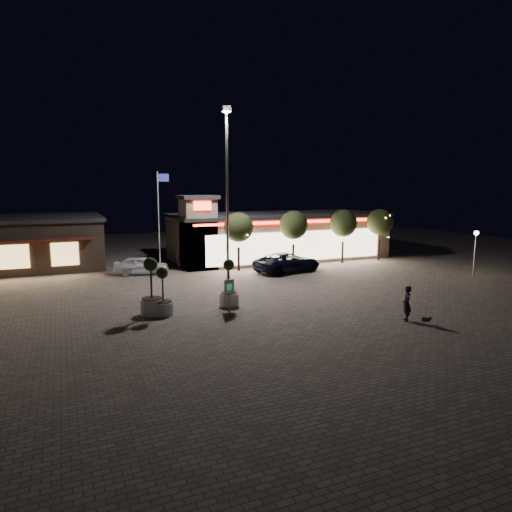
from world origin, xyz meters
name	(u,v)px	position (x,y,z in m)	size (l,w,h in m)	color
ground	(242,309)	(0.00, 0.00, 0.00)	(90.00, 90.00, 0.00)	#6F645A
retail_building	(274,235)	(9.51, 15.82, 2.21)	(20.40, 8.40, 6.10)	tan
floodlight_pole	(227,184)	(2.00, 8.00, 7.02)	(0.60, 0.40, 12.38)	gray
flagpole	(160,213)	(-1.90, 13.00, 4.74)	(0.95, 0.10, 8.00)	white
lamp_post_east	(476,244)	(20.00, 2.00, 2.46)	(0.36, 0.36, 3.48)	gray
string_tree_a	(239,227)	(4.00, 11.00, 3.56)	(2.42, 2.42, 4.79)	#332319
string_tree_b	(294,225)	(9.00, 11.00, 3.56)	(2.42, 2.42, 4.79)	#332319
string_tree_c	(343,223)	(14.00, 11.00, 3.56)	(2.42, 2.42, 4.79)	#332319
string_tree_d	(380,222)	(18.00, 11.00, 3.56)	(2.42, 2.42, 4.79)	#332319
pickup_truck	(288,262)	(7.45, 9.00, 0.79)	(2.63, 5.69, 1.58)	black
white_sedan	(141,265)	(-3.56, 12.60, 0.71)	(1.69, 4.19, 1.43)	white
pedestrian	(407,304)	(6.90, -5.45, 0.91)	(0.67, 0.44, 1.83)	black
dog	(427,319)	(7.47, -6.32, 0.27)	(0.50, 0.34, 0.28)	#59514C
planter_left	(152,297)	(-4.87, 0.92, 0.96)	(1.27, 1.27, 3.11)	silver
planter_mid	(163,300)	(-4.33, 0.58, 0.80)	(1.06, 1.06, 2.60)	silver
planter_right	(229,291)	(-0.46, 0.93, 0.85)	(1.11, 1.11, 2.74)	silver
valet_sign	(229,290)	(-0.92, -0.41, 1.28)	(0.60, 0.22, 1.84)	gray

